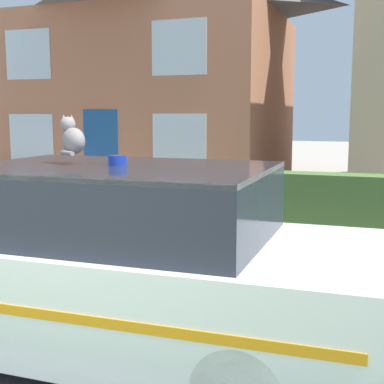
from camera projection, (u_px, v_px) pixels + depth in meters
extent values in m
cube|color=#424247|center=(165.00, 297.00, 5.80)|extent=(28.00, 5.95, 0.01)
cube|color=#4C7233|center=(251.00, 201.00, 9.15)|extent=(10.26, 0.54, 1.02)
cylinder|color=black|center=(24.00, 272.00, 5.70)|extent=(0.59, 0.21, 0.58)
cylinder|color=black|center=(284.00, 301.00, 4.80)|extent=(0.59, 0.21, 0.58)
cube|color=white|center=(102.00, 282.00, 4.44)|extent=(4.50, 1.94, 0.83)
cube|color=#232833|center=(118.00, 200.00, 4.29)|extent=(2.42, 1.71, 0.56)
cube|color=white|center=(118.00, 168.00, 4.25)|extent=(2.42, 1.71, 0.04)
cube|color=orange|center=(147.00, 249.00, 5.30)|extent=(4.24, 0.10, 0.07)
cube|color=orange|center=(35.00, 313.00, 3.57)|extent=(4.24, 0.10, 0.07)
cylinder|color=#1933A5|center=(117.00, 160.00, 4.24)|extent=(0.15, 0.15, 0.08)
ellipsoid|color=gray|center=(74.00, 141.00, 4.35)|extent=(0.30, 0.28, 0.22)
ellipsoid|color=white|center=(69.00, 142.00, 4.42)|extent=(0.11, 0.12, 0.12)
sphere|color=gray|center=(68.00, 124.00, 4.41)|extent=(0.13, 0.13, 0.13)
cone|color=gray|center=(72.00, 118.00, 4.42)|extent=(0.05, 0.05, 0.05)
cone|color=gray|center=(64.00, 118.00, 4.38)|extent=(0.05, 0.05, 0.05)
cylinder|color=gray|center=(67.00, 153.00, 4.23)|extent=(0.19, 0.14, 0.04)
cube|color=#A86B4C|center=(148.00, 100.00, 16.30)|extent=(7.86, 5.77, 4.81)
cube|color=navy|center=(101.00, 151.00, 13.81)|extent=(1.00, 0.02, 2.10)
cube|color=silver|center=(31.00, 138.00, 14.51)|extent=(1.40, 0.02, 1.30)
cube|color=silver|center=(179.00, 141.00, 13.02)|extent=(1.40, 0.02, 1.30)
cube|color=silver|center=(28.00, 54.00, 14.19)|extent=(1.40, 0.02, 1.30)
cube|color=silver|center=(179.00, 47.00, 12.70)|extent=(1.40, 0.02, 1.30)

